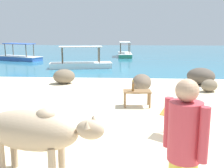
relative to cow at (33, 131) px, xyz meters
name	(u,v)px	position (x,y,z in m)	size (l,w,h in m)	color
sand_beach	(121,141)	(1.20, 1.36, -0.70)	(18.00, 14.00, 0.04)	beige
water_surface	(128,54)	(1.20, 23.36, -0.72)	(60.00, 36.00, 0.03)	teal
cow	(33,131)	(0.00, 0.00, 0.00)	(1.85, 0.81, 1.03)	tan
low_bench_table	(137,93)	(1.57, 3.73, -0.30)	(0.78, 0.48, 0.45)	brown
bottle	(133,87)	(1.45, 3.66, -0.11)	(0.07, 0.07, 0.30)	brown
deck_chair_near	(180,116)	(2.37, 1.73, -0.30)	(0.87, 0.93, 0.68)	brown
person_standing	(184,147)	(1.87, -0.98, 0.27)	(0.36, 0.41, 1.62)	#DBC64C
shore_rock_large	(209,86)	(4.16, 5.76, -0.46)	(0.64, 0.45, 0.44)	#756651
shore_rock_medium	(201,76)	(4.22, 7.13, -0.35)	(1.09, 1.03, 0.66)	brown
shore_rock_small	(64,76)	(-1.30, 6.92, -0.38)	(0.88, 0.76, 0.59)	#756651
shore_rock_flat	(142,82)	(1.79, 5.76, -0.38)	(0.96, 0.68, 0.60)	#6B5B4C
boat_green	(125,53)	(0.96, 19.75, -0.43)	(1.33, 3.72, 1.29)	#338E66
boat_white	(81,63)	(-1.53, 11.93, -0.43)	(3.83, 1.88, 1.29)	white
boat_blue	(20,57)	(-7.02, 16.03, -0.43)	(3.83, 2.51, 1.29)	#3866B7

